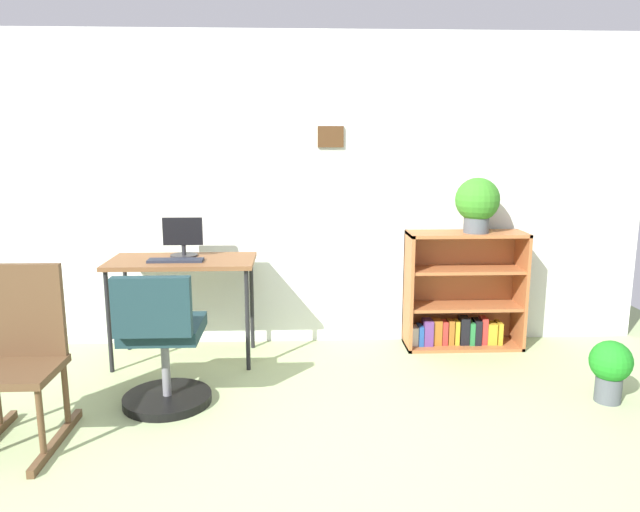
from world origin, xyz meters
TOP-DOWN VIEW (x-y plane):
  - ground_plane at (0.00, 0.00)m, footprint 6.24×6.24m
  - wall_back at (0.00, 2.15)m, footprint 5.20×0.12m
  - desk at (-0.84, 1.74)m, footprint 1.00×0.52m
  - monitor at (-0.84, 1.84)m, footprint 0.28×0.19m
  - keyboard at (-0.86, 1.66)m, footprint 0.37×0.11m
  - office_chair at (-0.82, 0.96)m, footprint 0.52×0.55m
  - rocking_chair at (-1.47, 0.63)m, footprint 0.42×0.64m
  - bookshelf_low at (1.20, 1.96)m, footprint 0.87×0.30m
  - potted_plant_on_shelf at (1.26, 1.90)m, footprint 0.32×0.32m
  - potted_plant_floor at (1.81, 0.92)m, footprint 0.25×0.25m

SIDE VIEW (x-z plane):
  - ground_plane at x=0.00m, z-range 0.00..0.00m
  - potted_plant_floor at x=1.81m, z-range 0.03..0.41m
  - office_chair at x=-0.82m, z-range -0.06..0.77m
  - bookshelf_low at x=1.20m, z-range -0.06..0.82m
  - rocking_chair at x=-1.47m, z-range 0.00..0.92m
  - desk at x=-0.84m, z-range 0.30..1.03m
  - keyboard at x=-0.86m, z-range 0.73..0.75m
  - monitor at x=-0.84m, z-range 0.72..1.00m
  - potted_plant_on_shelf at x=1.26m, z-range 0.90..1.30m
  - wall_back at x=0.00m, z-range 0.00..2.31m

